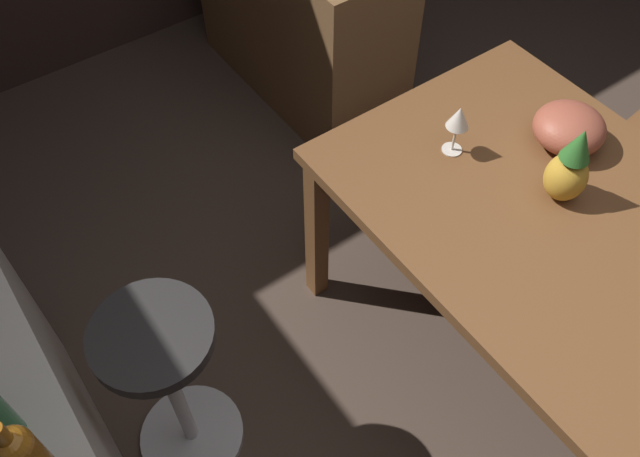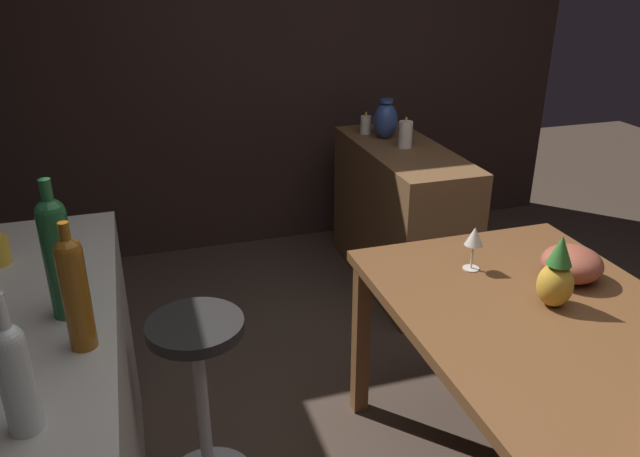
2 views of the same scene
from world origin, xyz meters
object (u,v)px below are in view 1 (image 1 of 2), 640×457
(bar_stool, at_px, (173,388))
(dining_table, at_px, (559,240))
(fruit_bowl, at_px, (569,128))
(pineapple_centerpiece, at_px, (569,169))
(wine_glass_right, at_px, (459,119))
(sideboard_cabinet, at_px, (300,11))

(bar_stool, bearing_deg, dining_table, -109.12)
(dining_table, distance_m, fruit_bowl, 0.34)
(bar_stool, xyz_separation_m, fruit_bowl, (-0.16, -1.30, 0.42))
(dining_table, relative_size, pineapple_centerpiece, 5.34)
(wine_glass_right, relative_size, fruit_bowl, 0.78)
(wine_glass_right, relative_size, pineapple_centerpiece, 0.67)
(dining_table, height_order, sideboard_cabinet, sideboard_cabinet)
(bar_stool, xyz_separation_m, wine_glass_right, (0.01, -1.01, 0.49))
(bar_stool, relative_size, wine_glass_right, 4.27)
(dining_table, height_order, bar_stool, dining_table)
(bar_stool, height_order, fruit_bowl, fruit_bowl)
(pineapple_centerpiece, bearing_deg, bar_stool, 75.54)
(wine_glass_right, bearing_deg, fruit_bowl, -120.44)
(wine_glass_right, distance_m, pineapple_centerpiece, 0.33)
(sideboard_cabinet, distance_m, fruit_bowl, 1.47)
(pineapple_centerpiece, bearing_deg, dining_table, 147.95)
(dining_table, xyz_separation_m, wine_glass_right, (0.39, 0.07, 0.21))
(dining_table, distance_m, wine_glass_right, 0.45)
(pineapple_centerpiece, relative_size, fruit_bowl, 1.18)
(wine_glass_right, height_order, pineapple_centerpiece, pineapple_centerpiece)
(sideboard_cabinet, bearing_deg, dining_table, 172.23)
(bar_stool, distance_m, fruit_bowl, 1.38)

